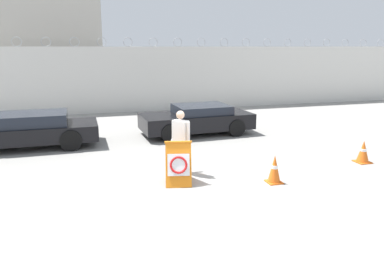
% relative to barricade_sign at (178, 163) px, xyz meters
% --- Properties ---
extents(ground_plane, '(90.00, 90.00, 0.00)m').
position_rel_barricade_sign_xyz_m(ground_plane, '(0.80, -0.16, -0.53)').
color(ground_plane, gray).
extents(perimeter_wall, '(36.00, 0.30, 3.81)m').
position_rel_barricade_sign_xyz_m(perimeter_wall, '(0.80, 10.99, 1.16)').
color(perimeter_wall, silver).
rests_on(perimeter_wall, ground_plane).
extents(building_block, '(6.24, 6.18, 6.57)m').
position_rel_barricade_sign_xyz_m(building_block, '(-4.13, 15.81, 2.75)').
color(building_block, '#B2ADA3').
rests_on(building_block, ground_plane).
extents(barricade_sign, '(0.80, 0.94, 1.08)m').
position_rel_barricade_sign_xyz_m(barricade_sign, '(0.00, 0.00, 0.00)').
color(barricade_sign, orange).
rests_on(barricade_sign, ground_plane).
extents(security_guard, '(0.45, 0.67, 1.71)m').
position_rel_barricade_sign_xyz_m(security_guard, '(0.25, 0.74, 0.42)').
color(security_guard, black).
rests_on(security_guard, ground_plane).
extents(traffic_cone_near, '(0.38, 0.38, 0.72)m').
position_rel_barricade_sign_xyz_m(traffic_cone_near, '(2.32, -0.65, -0.18)').
color(traffic_cone_near, orange).
rests_on(traffic_cone_near, ground_plane).
extents(traffic_cone_mid, '(0.42, 0.42, 0.66)m').
position_rel_barricade_sign_xyz_m(traffic_cone_mid, '(5.66, 0.14, -0.21)').
color(traffic_cone_mid, orange).
rests_on(traffic_cone_mid, ground_plane).
extents(parked_car_front_coupe, '(4.74, 1.93, 1.18)m').
position_rel_barricade_sign_xyz_m(parked_car_front_coupe, '(-4.08, 4.69, 0.08)').
color(parked_car_front_coupe, black).
rests_on(parked_car_front_coupe, ground_plane).
extents(parked_car_rear_sedan, '(4.35, 2.10, 1.14)m').
position_rel_barricade_sign_xyz_m(parked_car_rear_sedan, '(2.03, 5.02, 0.06)').
color(parked_car_rear_sedan, black).
rests_on(parked_car_rear_sedan, ground_plane).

